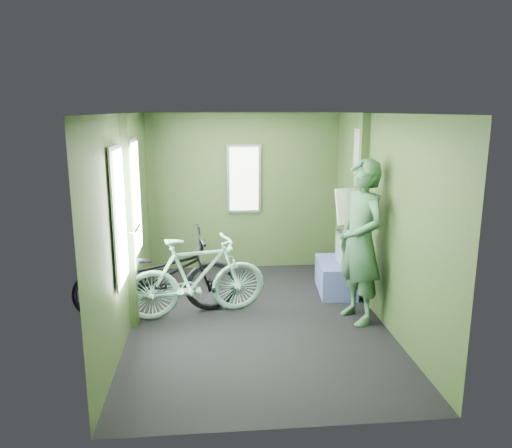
{
  "coord_description": "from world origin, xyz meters",
  "views": [
    {
      "loc": [
        -0.51,
        -5.27,
        2.33
      ],
      "look_at": [
        0.0,
        0.1,
        1.1
      ],
      "focal_mm": 35.0,
      "sensor_mm": 36.0,
      "label": 1
    }
  ],
  "objects_px": {
    "passenger": "(361,242)",
    "bench_seat": "(338,273)",
    "waste_box": "(347,262)",
    "bicycle_mint": "(197,317)",
    "bicycle_black": "(159,316)"
  },
  "relations": [
    {
      "from": "bench_seat",
      "to": "bicycle_mint",
      "type": "bearing_deg",
      "value": -154.48
    },
    {
      "from": "bicycle_mint",
      "to": "passenger",
      "type": "relative_size",
      "value": 0.89
    },
    {
      "from": "bicycle_black",
      "to": "bench_seat",
      "type": "height_order",
      "value": "bench_seat"
    },
    {
      "from": "passenger",
      "to": "bench_seat",
      "type": "bearing_deg",
      "value": 162.45
    },
    {
      "from": "passenger",
      "to": "bicycle_black",
      "type": "bearing_deg",
      "value": -115.17
    },
    {
      "from": "bicycle_black",
      "to": "bicycle_mint",
      "type": "relative_size",
      "value": 1.15
    },
    {
      "from": "bicycle_mint",
      "to": "bicycle_black",
      "type": "bearing_deg",
      "value": 68.49
    },
    {
      "from": "waste_box",
      "to": "bicycle_mint",
      "type": "bearing_deg",
      "value": -161.31
    },
    {
      "from": "bicycle_black",
      "to": "passenger",
      "type": "xyz_separation_m",
      "value": [
        2.26,
        -0.31,
        0.92
      ]
    },
    {
      "from": "waste_box",
      "to": "bench_seat",
      "type": "bearing_deg",
      "value": 170.87
    },
    {
      "from": "bicycle_black",
      "to": "passenger",
      "type": "distance_m",
      "value": 2.46
    },
    {
      "from": "bicycle_black",
      "to": "bicycle_mint",
      "type": "xyz_separation_m",
      "value": [
        0.44,
        -0.07,
        0.0
      ]
    },
    {
      "from": "bicycle_mint",
      "to": "bench_seat",
      "type": "relative_size",
      "value": 1.9
    },
    {
      "from": "bicycle_mint",
      "to": "waste_box",
      "type": "xyz_separation_m",
      "value": [
        1.94,
        0.66,
        0.4
      ]
    },
    {
      "from": "waste_box",
      "to": "bench_seat",
      "type": "height_order",
      "value": "bench_seat"
    }
  ]
}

